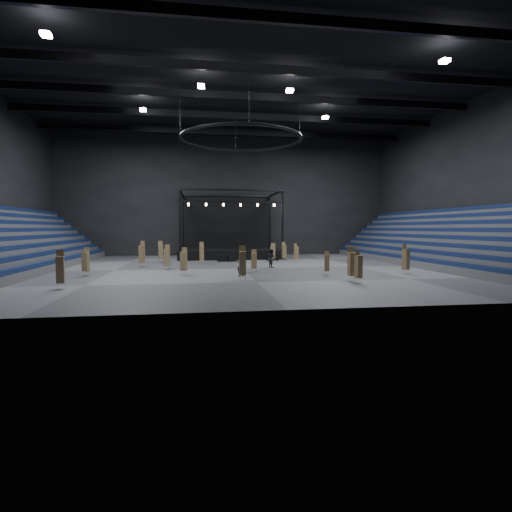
{
  "coord_description": "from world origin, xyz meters",
  "views": [
    {
      "loc": [
        -4.46,
        -40.37,
        4.11
      ],
      "look_at": [
        1.2,
        -2.0,
        1.4
      ],
      "focal_mm": 28.0,
      "sensor_mm": 36.0,
      "label": 1
    }
  ],
  "objects": [
    {
      "name": "man_center",
      "position": [
        -0.82,
        -6.78,
        0.93
      ],
      "size": [
        0.77,
        0.61,
        1.85
      ],
      "primitive_type": "imported",
      "rotation": [
        0.0,
        0.0,
        3.41
      ],
      "color": "black",
      "rests_on": "floor"
    },
    {
      "name": "chair_stack_12",
      "position": [
        -5.65,
        -5.08,
        1.27
      ],
      "size": [
        0.64,
        0.64,
        2.45
      ],
      "rotation": [
        0.0,
        0.0,
        -0.38
      ],
      "color": "silver",
      "rests_on": "floor"
    },
    {
      "name": "chair_stack_3",
      "position": [
        -8.78,
        8.01,
        1.35
      ],
      "size": [
        0.62,
        0.62,
        2.61
      ],
      "rotation": [
        0.0,
        0.0,
        0.21
      ],
      "color": "silver",
      "rests_on": "floor"
    },
    {
      "name": "chair_stack_9",
      "position": [
        7.47,
        -10.74,
        1.36
      ],
      "size": [
        0.52,
        0.52,
        2.67
      ],
      "rotation": [
        0.0,
        0.0,
        0.08
      ],
      "color": "silver",
      "rests_on": "floor"
    },
    {
      "name": "chair_stack_15",
      "position": [
        4.55,
        6.74,
        1.24
      ],
      "size": [
        0.68,
        0.68,
        2.31
      ],
      "rotation": [
        0.0,
        0.0,
        -0.32
      ],
      "color": "silver",
      "rests_on": "floor"
    },
    {
      "name": "wall_right",
      "position": [
        25.0,
        0.0,
        9.0
      ],
      "size": [
        0.2,
        42.0,
        18.0
      ],
      "primitive_type": "cube",
      "color": "black",
      "rests_on": "ground"
    },
    {
      "name": "wall_front",
      "position": [
        0.0,
        -21.0,
        9.0
      ],
      "size": [
        50.0,
        0.2,
        18.0
      ],
      "primitive_type": "cube",
      "color": "black",
      "rests_on": "ground"
    },
    {
      "name": "floodlights",
      "position": [
        0.0,
        -4.0,
        16.6
      ],
      "size": [
        28.6,
        16.6,
        0.25
      ],
      "color": "white",
      "rests_on": "roof_girders"
    },
    {
      "name": "flight_case_left",
      "position": [
        -1.33,
        8.65,
        0.43
      ],
      "size": [
        1.4,
        0.89,
        0.87
      ],
      "primitive_type": "cube",
      "rotation": [
        0.0,
        0.0,
        0.2
      ],
      "color": "black",
      "rests_on": "floor"
    },
    {
      "name": "chair_stack_1",
      "position": [
        7.35,
        6.43,
        1.18
      ],
      "size": [
        0.57,
        0.57,
        2.29
      ],
      "rotation": [
        0.0,
        0.0,
        0.4
      ],
      "color": "silver",
      "rests_on": "floor"
    },
    {
      "name": "chair_stack_11",
      "position": [
        0.72,
        -3.96,
        1.15
      ],
      "size": [
        0.58,
        0.58,
        2.15
      ],
      "rotation": [
        0.0,
        0.0,
        -0.19
      ],
      "color": "silver",
      "rests_on": "floor"
    },
    {
      "name": "chair_stack_10",
      "position": [
        6.81,
        -6.69,
        1.09
      ],
      "size": [
        0.49,
        0.49,
        2.09
      ],
      "rotation": [
        0.0,
        0.0,
        -0.19
      ],
      "color": "silver",
      "rests_on": "floor"
    },
    {
      "name": "ceiling",
      "position": [
        0.0,
        0.0,
        18.0
      ],
      "size": [
        50.0,
        42.0,
        0.2
      ],
      "primitive_type": "cube",
      "color": "black",
      "rests_on": "wall_back"
    },
    {
      "name": "chair_stack_7",
      "position": [
        -10.29,
        3.18,
        1.4
      ],
      "size": [
        0.65,
        0.65,
        2.76
      ],
      "rotation": [
        0.0,
        0.0,
        -0.41
      ],
      "color": "silver",
      "rests_on": "floor"
    },
    {
      "name": "chair_stack_13",
      "position": [
        6.2,
        8.01,
        1.25
      ],
      "size": [
        0.54,
        0.54,
        2.42
      ],
      "rotation": [
        0.0,
        0.0,
        0.17
      ],
      "color": "silver",
      "rests_on": "floor"
    },
    {
      "name": "truss_ring",
      "position": [
        -0.0,
        0.0,
        13.0
      ],
      "size": [
        12.3,
        12.3,
        5.15
      ],
      "color": "black",
      "rests_on": "ceiling"
    },
    {
      "name": "wall_back",
      "position": [
        0.0,
        21.0,
        9.0
      ],
      "size": [
        50.0,
        0.2,
        18.0
      ],
      "primitive_type": "cube",
      "color": "black",
      "rests_on": "ground"
    },
    {
      "name": "bleachers_right",
      "position": [
        22.94,
        0.0,
        1.73
      ],
      "size": [
        7.2,
        40.0,
        6.4
      ],
      "color": "#4C4C4E",
      "rests_on": "floor"
    },
    {
      "name": "stage",
      "position": [
        0.0,
        16.24,
        1.45
      ],
      "size": [
        14.0,
        10.0,
        9.2
      ],
      "color": "black",
      "rests_on": "floor"
    },
    {
      "name": "chair_stack_0",
      "position": [
        -7.44,
        -0.22,
        1.29
      ],
      "size": [
        0.58,
        0.58,
        2.49
      ],
      "rotation": [
        0.0,
        0.0,
        -0.2
      ],
      "color": "silver",
      "rests_on": "floor"
    },
    {
      "name": "roof_girders",
      "position": [
        0.0,
        -0.0,
        17.2
      ],
      "size": [
        49.0,
        30.35,
        0.7
      ],
      "color": "black",
      "rests_on": "ceiling"
    },
    {
      "name": "chair_stack_5",
      "position": [
        -0.97,
        -9.49,
        1.42
      ],
      "size": [
        0.56,
        0.56,
        2.77
      ],
      "rotation": [
        0.0,
        0.0,
        -0.06
      ],
      "color": "silver",
      "rests_on": "floor"
    },
    {
      "name": "flight_case_right",
      "position": [
        5.0,
        9.35,
        0.46
      ],
      "size": [
        1.39,
        0.72,
        0.92
      ],
      "primitive_type": "cube",
      "rotation": [
        0.0,
        0.0,
        -0.02
      ],
      "color": "black",
      "rests_on": "floor"
    },
    {
      "name": "floor",
      "position": [
        0.0,
        0.0,
        0.0
      ],
      "size": [
        50.0,
        50.0,
        0.0
      ],
      "primitive_type": "plane",
      "color": "#545457",
      "rests_on": "ground"
    },
    {
      "name": "chair_stack_8",
      "position": [
        -13.63,
        -11.99,
        1.36
      ],
      "size": [
        0.56,
        0.56,
        2.68
      ],
      "rotation": [
        0.0,
        0.0,
        0.17
      ],
      "color": "silver",
      "rests_on": "floor"
    },
    {
      "name": "chair_stack_6",
      "position": [
        13.95,
        -7.22,
        1.4
      ],
      "size": [
        0.65,
        0.65,
        2.74
      ],
      "rotation": [
        0.0,
        0.0,
        0.4
      ],
      "color": "silver",
      "rests_on": "floor"
    },
    {
      "name": "chair_stack_2",
      "position": [
        -14.0,
        -4.41,
        1.28
      ],
      "size": [
        0.58,
        0.58,
        2.47
      ],
      "rotation": [
        0.0,
        0.0,
        -0.21
      ],
      "color": "silver",
      "rests_on": "floor"
    },
    {
      "name": "chair_stack_14",
      "position": [
        7.51,
        -11.99,
        1.26
      ],
      "size": [
        0.54,
        0.54,
        2.48
      ],
      "rotation": [
        0.0,
        0.0,
        0.27
      ],
      "color": "silver",
      "rests_on": "floor"
    },
    {
      "name": "flight_case_mid",
      "position": [
        -0.21,
        8.53,
        0.35
      ],
      "size": [
        1.16,
        0.79,
        0.7
      ],
      "primitive_type": "cube",
      "rotation": [
        0.0,
        0.0,
        0.27
      ],
      "color": "black",
      "rests_on": "floor"
    },
    {
      "name": "chair_stack_4",
      "position": [
        -3.97,
        5.59,
        1.31
      ],
      "size": [
        0.52,
        0.52,
        2.55
      ],
      "rotation": [
        0.0,
        0.0,
        0.07
      ],
      "color": "silver",
      "rests_on": "floor"
    },
    {
      "name": "crew_member",
      "position": [
        3.2,
        0.44,
        0.96
      ],
      "size": [
        1.01,
        1.13,
        1.92
      ],
      "primitive_type": "imported",
      "rotation": [
        0.0,
        0.0,
        1.93
      ],
      "color": "black",
      "rests_on": "floor"
    }
  ]
}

